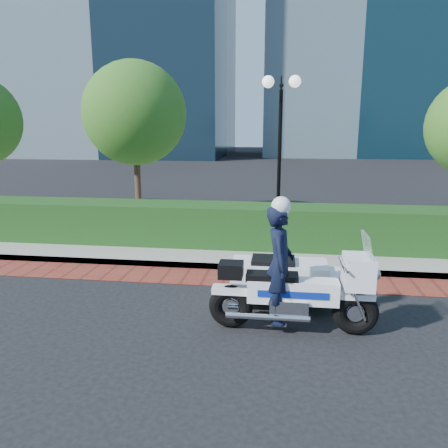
# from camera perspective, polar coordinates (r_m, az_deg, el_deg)

# --- Properties ---
(ground) EXTENTS (120.00, 120.00, 0.00)m
(ground) POSITION_cam_1_polar(r_m,az_deg,el_deg) (7.65, -1.39, -10.85)
(ground) COLOR black
(ground) RESTS_ON ground
(brick_strip) EXTENTS (60.00, 1.00, 0.01)m
(brick_strip) POSITION_cam_1_polar(r_m,az_deg,el_deg) (9.02, 0.14, -7.05)
(brick_strip) COLOR maroon
(brick_strip) RESTS_ON ground
(sidewalk) EXTENTS (60.00, 8.00, 0.15)m
(sidewalk) POSITION_cam_1_polar(r_m,az_deg,el_deg) (13.31, 2.73, -0.29)
(sidewalk) COLOR gray
(sidewalk) RESTS_ON ground
(hedge_main) EXTENTS (18.00, 1.20, 1.00)m
(hedge_main) POSITION_cam_1_polar(r_m,az_deg,el_deg) (10.85, 1.62, -0.13)
(hedge_main) COLOR #113314
(hedge_main) RESTS_ON sidewalk
(lamppost) EXTENTS (1.02, 0.70, 4.21)m
(lamppost) POSITION_cam_1_polar(r_m,az_deg,el_deg) (12.12, 7.35, 12.12)
(lamppost) COLOR black
(lamppost) RESTS_ON sidewalk
(tree_b) EXTENTS (3.20, 3.20, 4.89)m
(tree_b) POSITION_cam_1_polar(r_m,az_deg,el_deg) (14.20, -11.58, 13.95)
(tree_b) COLOR #332319
(tree_b) RESTS_ON sidewalk
(police_motorcycle) EXTENTS (2.55, 1.79, 2.07)m
(police_motorcycle) POSITION_cam_1_polar(r_m,az_deg,el_deg) (7.00, 8.04, -7.01)
(police_motorcycle) COLOR black
(police_motorcycle) RESTS_ON ground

